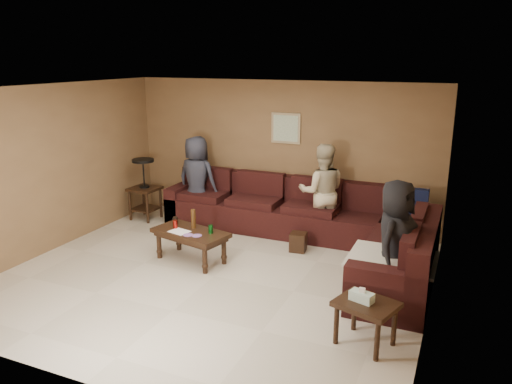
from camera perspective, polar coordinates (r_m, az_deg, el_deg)
room at (r=6.37m, az=-5.12°, el=4.13°), size 5.60×5.50×2.50m
sectional_sofa at (r=7.77m, az=5.79°, el=-4.04°), size 4.65×2.90×0.97m
coffee_table at (r=7.27m, az=-7.50°, el=-4.92°), size 1.20×0.79×0.74m
end_table_left at (r=9.24m, az=-12.62°, el=0.46°), size 0.51×0.51×1.11m
side_table_right at (r=5.32m, az=12.41°, el=-12.81°), size 0.70×0.63×0.63m
waste_bin at (r=7.68m, az=4.85°, el=-5.72°), size 0.26×0.26×0.29m
wall_art at (r=8.56m, az=3.43°, el=7.29°), size 0.52×0.04×0.52m
person_left at (r=8.90m, az=-6.75°, el=1.44°), size 0.78×0.52×1.55m
person_middle at (r=8.06m, az=7.55°, el=0.00°), size 0.91×0.81×1.56m
person_right at (r=6.15m, az=15.59°, el=-5.54°), size 0.63×0.83×1.52m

